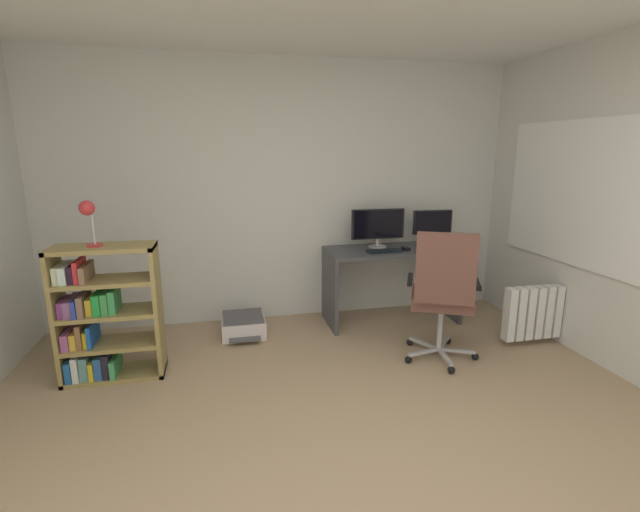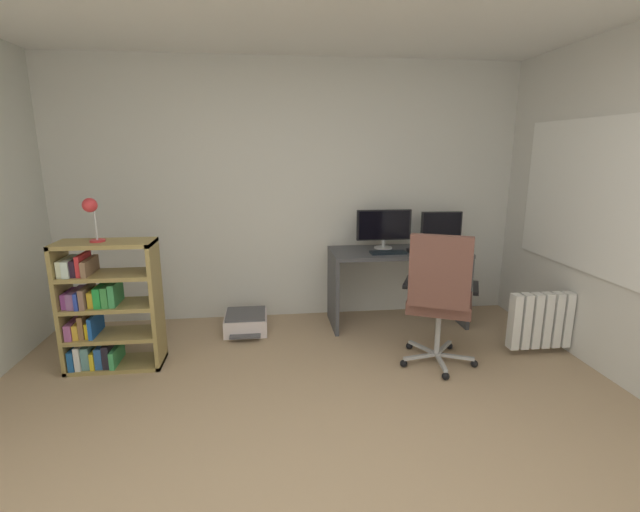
# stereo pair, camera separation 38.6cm
# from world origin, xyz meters

# --- Properties ---
(ground_plane) EXTENTS (4.66, 5.39, 0.02)m
(ground_plane) POSITION_xyz_m (0.00, 0.00, -0.01)
(ground_plane) COLOR tan
(ground_plane) RESTS_ON ground
(wall_back) EXTENTS (4.66, 0.10, 2.58)m
(wall_back) POSITION_xyz_m (0.00, 2.74, 1.29)
(wall_back) COLOR silver
(wall_back) RESTS_ON ground
(window_pane) EXTENTS (0.01, 1.56, 1.14)m
(window_pane) POSITION_xyz_m (2.32, 1.49, 1.36)
(window_pane) COLOR white
(window_frame) EXTENTS (0.02, 1.64, 1.22)m
(window_frame) POSITION_xyz_m (2.32, 1.49, 1.36)
(window_frame) COLOR white
(desk) EXTENTS (1.32, 0.58, 0.75)m
(desk) POSITION_xyz_m (1.02, 2.32, 0.54)
(desk) COLOR #424448
(desk) RESTS_ON ground
(monitor_main) EXTENTS (0.55, 0.18, 0.39)m
(monitor_main) POSITION_xyz_m (0.90, 2.43, 0.98)
(monitor_main) COLOR #B2B5B7
(monitor_main) RESTS_ON desk
(monitor_secondary) EXTENTS (0.41, 0.18, 0.36)m
(monitor_secondary) POSITION_xyz_m (1.49, 2.43, 0.97)
(monitor_secondary) COLOR #B2B5B7
(monitor_secondary) RESTS_ON desk
(keyboard) EXTENTS (0.34, 0.13, 0.02)m
(keyboard) POSITION_xyz_m (0.89, 2.20, 0.76)
(keyboard) COLOR black
(keyboard) RESTS_ON desk
(computer_mouse) EXTENTS (0.06, 0.10, 0.03)m
(computer_mouse) POSITION_xyz_m (1.12, 2.22, 0.77)
(computer_mouse) COLOR black
(computer_mouse) RESTS_ON desk
(office_chair) EXTENTS (0.65, 0.67, 1.11)m
(office_chair) POSITION_xyz_m (1.07, 1.34, 0.62)
(office_chair) COLOR #B7BABC
(office_chair) RESTS_ON ground
(bookshelf) EXTENTS (0.73, 0.32, 1.03)m
(bookshelf) POSITION_xyz_m (-1.56, 1.69, 0.48)
(bookshelf) COLOR olive
(bookshelf) RESTS_ON ground
(desk_lamp) EXTENTS (0.13, 0.11, 0.33)m
(desk_lamp) POSITION_xyz_m (-1.56, 1.69, 1.27)
(desk_lamp) COLOR red
(desk_lamp) RESTS_ON bookshelf
(printer) EXTENTS (0.40, 0.49, 0.19)m
(printer) POSITION_xyz_m (-0.48, 2.28, 0.09)
(printer) COLOR silver
(printer) RESTS_ON ground
(radiator) EXTENTS (0.91, 0.10, 0.48)m
(radiator) POSITION_xyz_m (2.23, 1.49, 0.30)
(radiator) COLOR white
(radiator) RESTS_ON ground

